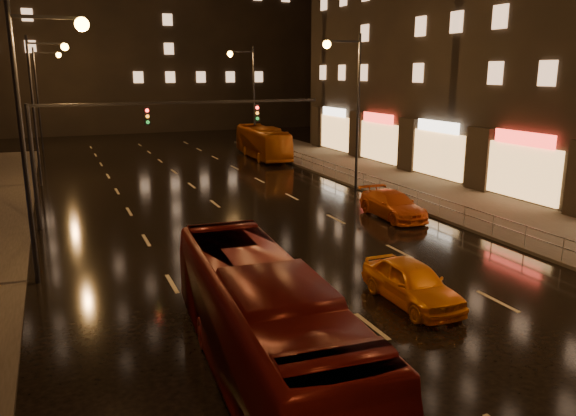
{
  "coord_description": "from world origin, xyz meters",
  "views": [
    {
      "loc": [
        -8.61,
        -9.78,
        7.69
      ],
      "look_at": [
        -0.36,
        9.86,
        2.5
      ],
      "focal_mm": 35.0,
      "sensor_mm": 36.0,
      "label": 1
    }
  ],
  "objects_px": {
    "bus_curb": "(263,142)",
    "taxi_near": "(412,283)",
    "bus_red": "(264,323)",
    "taxi_far": "(393,205)"
  },
  "relations": [
    {
      "from": "bus_red",
      "to": "taxi_near",
      "type": "xyz_separation_m",
      "value": [
        6.3,
        2.58,
        -0.78
      ]
    },
    {
      "from": "bus_red",
      "to": "bus_curb",
      "type": "xyz_separation_m",
      "value": [
        13.14,
        35.67,
        -0.1
      ]
    },
    {
      "from": "bus_red",
      "to": "taxi_far",
      "type": "relative_size",
      "value": 2.27
    },
    {
      "from": "bus_red",
      "to": "bus_curb",
      "type": "bearing_deg",
      "value": 73.46
    },
    {
      "from": "bus_curb",
      "to": "taxi_near",
      "type": "bearing_deg",
      "value": -97.86
    },
    {
      "from": "bus_red",
      "to": "bus_curb",
      "type": "height_order",
      "value": "bus_red"
    },
    {
      "from": "taxi_near",
      "to": "taxi_far",
      "type": "relative_size",
      "value": 0.9
    },
    {
      "from": "bus_curb",
      "to": "taxi_near",
      "type": "height_order",
      "value": "bus_curb"
    },
    {
      "from": "bus_red",
      "to": "taxi_far",
      "type": "xyz_separation_m",
      "value": [
        12.14,
        12.69,
        -0.82
      ]
    },
    {
      "from": "taxi_near",
      "to": "taxi_far",
      "type": "distance_m",
      "value": 11.68
    }
  ]
}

